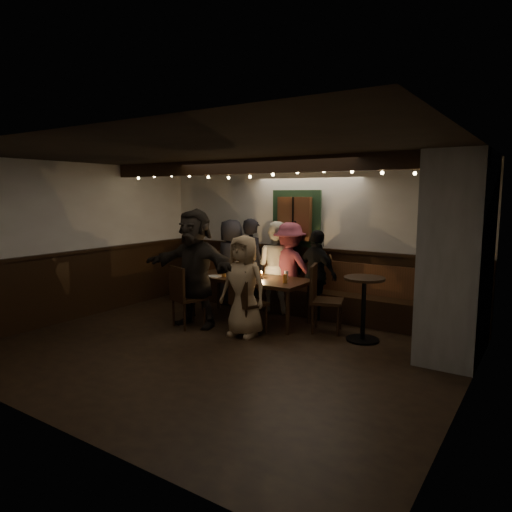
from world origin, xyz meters
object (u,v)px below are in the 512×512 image
Objects in this scene: dining_table at (249,281)px; chair_near_left at (183,293)px; person_f at (195,268)px; person_g at (244,286)px; chair_end at (321,294)px; person_d at (290,268)px; chair_near_right at (244,298)px; high_top at (364,301)px; person_a at (231,262)px; person_e at (317,275)px; person_c at (276,266)px; person_b at (252,263)px.

chair_near_left is (-0.60, -0.94, -0.11)m from dining_table.
person_f is 1.25× the size of person_g.
person_f reaches higher than chair_end.
person_d is at bearing 64.83° from dining_table.
chair_near_right is 1.73m from high_top.
person_d is at bearing 143.71° from chair_end.
person_d is 1.49m from person_g.
person_f reaches higher than person_a.
chair_end is 1.16m from person_d.
chair_near_left is at bearing 67.96° from person_e.
chair_end is 0.64× the size of person_c.
chair_near_right is at bearing 89.56° from person_d.
chair_near_right is at bearing -155.75° from high_top.
person_b is at bearing -170.93° from person_a.
person_d is (-1.62, 0.75, 0.22)m from high_top.
dining_table is 1.20m from person_a.
dining_table is 2.02× the size of chair_near_right.
dining_table is at bearing -177.00° from chair_end.
person_d reaches higher than person_e.
dining_table is 1.12m from chair_near_left.
dining_table is 1.25× the size of person_c.
chair_near_left is 1.85m from person_c.
chair_near_right is 0.97× the size of chair_end.
person_d is at bearing 177.61° from person_c.
person_c is 0.84m from person_e.
person_e reaches higher than chair_end.
high_top is 0.62× the size of person_g.
dining_table is 2.06× the size of chair_near_left.
person_d reaches higher than high_top.
person_a is 1.08× the size of person_g.
person_d is at bearing 155.23° from high_top.
person_b is 1.03× the size of person_d.
person_a is at bearing -2.80° from person_d.
chair_near_left is at bearing -160.06° from high_top.
person_c reaches higher than high_top.
person_b is 0.78m from person_d.
person_f is (-0.10, -1.46, 0.11)m from person_b.
person_a is 0.86× the size of person_f.
person_c is at bearing 67.59° from person_f.
person_d is (-0.92, 0.67, 0.22)m from chair_end.
chair_near_left is 0.61× the size of person_c.
chair_near_left is at bearing -122.62° from dining_table.
person_e is at bearing 171.21° from person_d.
chair_end is 1.41m from person_c.
dining_table is 1.25× the size of person_a.
person_d is (0.78, 0.02, -0.02)m from person_b.
person_e is (0.84, -0.09, -0.05)m from person_c.
person_a is at bearing 128.79° from person_g.
high_top is 1.80m from person_d.
chair_near_right is (0.39, -0.72, -0.10)m from dining_table.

